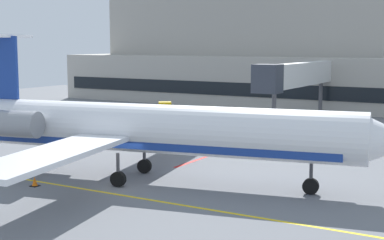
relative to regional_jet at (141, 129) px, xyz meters
The scene contains 9 objects.
ground 3.71m from the regional_jet, 100.41° to the right, with size 120.00×120.00×0.11m.
terminal_building 46.13m from the regional_jet, 102.79° to the left, with size 69.16×12.16×18.03m.
jet_bridge_west 28.52m from the regional_jet, 91.76° to the left, with size 2.40×18.08×6.36m.
regional_jet is the anchor object (origin of this frame).
pushback_tractor 27.86m from the regional_jet, 120.12° to the left, with size 3.05×3.28×1.94m.
belt_loader 18.25m from the regional_jet, 144.09° to the left, with size 4.23×3.09×2.11m.
safety_cone_alpha 6.95m from the regional_jet, 135.96° to the right, with size 0.47×0.47×0.55m.
safety_cone_bravo 8.16m from the regional_jet, behind, with size 0.47×0.47×0.55m.
safety_cone_charlie 9.96m from the regional_jet, 92.12° to the left, with size 0.47×0.47×0.55m.
Camera 1 is at (20.55, -26.59, 8.32)m, focal length 54.62 mm.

